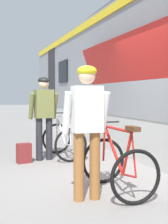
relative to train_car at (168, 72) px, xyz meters
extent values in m
plane|color=gray|center=(-2.84, -1.90, -1.97)|extent=(80.00, 80.00, 0.00)
cube|color=gray|center=(0.00, 0.00, 0.28)|extent=(3.00, 17.69, 2.70)
cube|color=#B7B7B2|center=(0.00, 0.00, -1.52)|extent=(2.97, 17.69, 0.90)
cube|color=red|center=(-1.52, -0.62, -0.17)|extent=(0.57, 4.03, 1.63)
cube|color=yellow|center=(-1.52, 0.00, 1.45)|extent=(0.04, 17.33, 0.20)
cube|color=black|center=(-1.53, 4.34, 0.28)|extent=(0.04, 1.10, 0.80)
cube|color=black|center=(-1.51, 6.19, 0.28)|extent=(0.03, 1.10, 2.29)
cylinder|color=#232328|center=(-3.35, -0.25, -1.52)|extent=(0.14, 0.14, 0.90)
cylinder|color=#232328|center=(-3.13, -0.23, -1.52)|extent=(0.14, 0.14, 0.90)
cube|color=olive|center=(-3.24, -0.24, -0.77)|extent=(0.40, 0.27, 0.60)
cylinder|color=olive|center=(-3.50, -0.22, -0.82)|extent=(0.11, 0.27, 0.56)
cylinder|color=olive|center=(-2.98, -0.18, -0.82)|extent=(0.11, 0.27, 0.56)
sphere|color=beige|center=(-3.24, -0.24, -0.34)|extent=(0.22, 0.22, 0.22)
ellipsoid|color=black|center=(-3.24, -0.24, -0.28)|extent=(0.28, 0.30, 0.14)
cylinder|color=#935B2D|center=(-3.36, -2.87, -1.52)|extent=(0.14, 0.14, 0.90)
cylinder|color=#935B2D|center=(-3.14, -2.88, -1.52)|extent=(0.14, 0.14, 0.90)
cube|color=white|center=(-3.25, -2.88, -0.77)|extent=(0.39, 0.26, 0.60)
cylinder|color=white|center=(-3.51, -2.83, -0.82)|extent=(0.10, 0.26, 0.56)
cylinder|color=white|center=(-2.99, -2.85, -0.82)|extent=(0.10, 0.26, 0.56)
sphere|color=beige|center=(-3.25, -2.88, -0.34)|extent=(0.22, 0.22, 0.22)
ellipsoid|color=yellow|center=(-3.25, -2.88, -0.28)|extent=(0.26, 0.29, 0.14)
torus|color=black|center=(-2.80, 0.39, -1.61)|extent=(0.71, 0.07, 0.71)
torus|color=black|center=(-2.77, -0.63, -1.61)|extent=(0.71, 0.07, 0.71)
cylinder|color=silver|center=(-2.79, 0.03, -1.36)|extent=(0.06, 0.64, 0.63)
cylinder|color=silver|center=(-2.79, -0.08, -1.06)|extent=(0.07, 0.85, 0.04)
cylinder|color=silver|center=(-2.78, -0.39, -1.36)|extent=(0.05, 0.28, 0.62)
cylinder|color=silver|center=(-2.77, -0.45, -1.64)|extent=(0.04, 0.36, 0.08)
cylinder|color=silver|center=(-2.77, -0.57, -1.34)|extent=(0.03, 0.14, 0.56)
cylinder|color=silver|center=(-2.80, 0.37, -1.34)|extent=(0.03, 0.08, 0.55)
cylinder|color=black|center=(-2.80, 0.34, -1.00)|extent=(0.48, 0.04, 0.02)
cube|color=#4C2D19|center=(-2.77, -0.54, -1.01)|extent=(0.11, 0.24, 0.06)
torus|color=black|center=(-2.74, -2.25, -1.61)|extent=(0.71, 0.05, 0.71)
torus|color=black|center=(-2.74, -3.27, -1.61)|extent=(0.71, 0.05, 0.71)
cylinder|color=red|center=(-2.74, -2.61, -1.36)|extent=(0.05, 0.64, 0.63)
cylinder|color=red|center=(-2.74, -2.73, -1.06)|extent=(0.04, 0.85, 0.04)
cylinder|color=red|center=(-2.74, -3.03, -1.36)|extent=(0.04, 0.27, 0.62)
cylinder|color=red|center=(-2.74, -3.09, -1.64)|extent=(0.03, 0.36, 0.08)
cylinder|color=red|center=(-2.74, -3.21, -1.34)|extent=(0.02, 0.14, 0.56)
cylinder|color=red|center=(-2.74, -2.28, -1.34)|extent=(0.03, 0.08, 0.55)
cylinder|color=black|center=(-2.74, -2.30, -1.00)|extent=(0.48, 0.03, 0.02)
cube|color=#4C2D19|center=(-2.74, -3.18, -1.01)|extent=(0.10, 0.24, 0.06)
cube|color=maroon|center=(-3.69, -0.38, -1.77)|extent=(0.31, 0.23, 0.40)
cylinder|color=silver|center=(-2.47, -1.11, -1.86)|extent=(0.08, 0.08, 0.21)
cylinder|color=red|center=(-3.70, -0.21, -1.86)|extent=(0.07, 0.07, 0.22)
camera|label=1|loc=(-4.63, -6.60, -0.59)|focal=49.10mm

